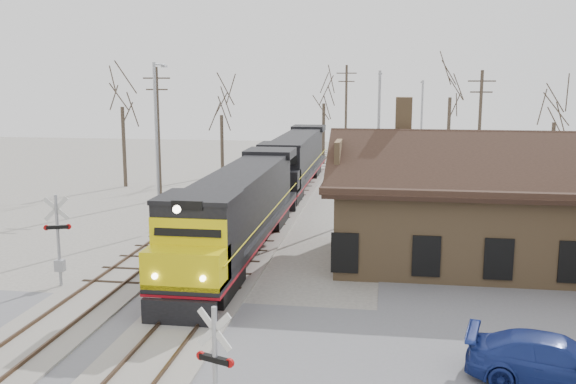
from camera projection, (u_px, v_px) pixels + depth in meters
name	position (u px, v px, depth m)	size (l,w,h in m)	color
ground	(163.00, 348.00, 21.32)	(140.00, 140.00, 0.00)	#A7A197
road	(163.00, 347.00, 21.32)	(60.00, 9.00, 0.03)	slate
track_main	(254.00, 237.00, 35.91)	(3.40, 90.00, 0.24)	#A7A197
track_siding	(177.00, 234.00, 36.58)	(3.40, 90.00, 0.24)	#A7A197
depot	(486.00, 214.00, 30.80)	(15.20, 9.31, 7.90)	olive
locomotive_lead	(238.00, 212.00, 31.67)	(2.97, 19.92, 4.42)	black
locomotive_trailing	(295.00, 160.00, 51.33)	(2.97, 19.92, 4.19)	black
crossbuck_far	(58.00, 243.00, 27.35)	(1.09, 0.48, 3.99)	#A5A8AD
parked_car	(555.00, 362.00, 18.58)	(2.05, 5.04, 1.46)	navy
streetlight_a	(157.00, 139.00, 36.57)	(0.25, 2.04, 9.70)	#A5A8AD
streetlight_b	(378.00, 135.00, 41.44)	(0.25, 2.04, 9.30)	#A5A8AD
streetlight_c	(421.00, 124.00, 55.99)	(0.25, 2.04, 8.63)	#A5A8AD
utility_pole_a	(158.00, 131.00, 46.25)	(2.00, 0.24, 9.61)	#382D23
utility_pole_b	(346.00, 114.00, 63.92)	(2.00, 0.24, 10.07)	#382D23
utility_pole_c	(479.00, 131.00, 47.75)	(2.00, 0.24, 9.40)	#382D23
tree_a	(122.00, 94.00, 51.55)	(4.35, 4.35, 10.66)	#382D23
tree_b	(221.00, 105.00, 57.86)	(3.67, 3.67, 8.99)	#382D23
tree_c	(324.00, 93.00, 64.63)	(4.18, 4.18, 10.25)	#382D23
tree_d	(451.00, 85.00, 59.17)	(4.70, 4.70, 11.51)	#382D23
tree_e	(555.00, 112.00, 52.16)	(3.50, 3.50, 8.57)	#382D23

